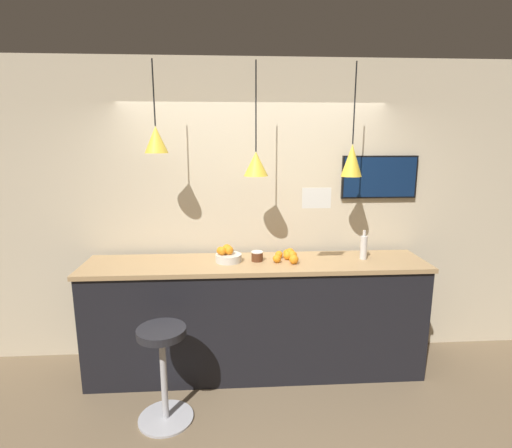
{
  "coord_description": "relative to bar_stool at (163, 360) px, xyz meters",
  "views": [
    {
      "loc": [
        -0.22,
        -2.78,
        2.17
      ],
      "look_at": [
        0.0,
        0.67,
        1.43
      ],
      "focal_mm": 28.0,
      "sensor_mm": 36.0,
      "label": 1
    }
  ],
  "objects": [
    {
      "name": "ground_plane",
      "position": [
        0.75,
        -0.02,
        -0.51
      ],
      "size": [
        14.0,
        14.0,
        0.0
      ],
      "primitive_type": "plane",
      "color": "#756047"
    },
    {
      "name": "pendant_lamp_middle",
      "position": [
        0.75,
        0.66,
        1.45
      ],
      "size": [
        0.21,
        0.21,
        0.95
      ],
      "color": "black"
    },
    {
      "name": "bar_stool",
      "position": [
        0.0,
        0.0,
        0.0
      ],
      "size": [
        0.43,
        0.43,
        0.78
      ],
      "color": "#B7B7BC",
      "rests_on": "ground_plane"
    },
    {
      "name": "spread_jar",
      "position": [
        0.77,
        0.67,
        0.61
      ],
      "size": [
        0.11,
        0.11,
        0.09
      ],
      "color": "#562D19",
      "rests_on": "service_counter"
    },
    {
      "name": "hanging_menu_board",
      "position": [
        1.24,
        0.42,
        1.18
      ],
      "size": [
        0.24,
        0.01,
        0.17
      ],
      "color": "white"
    },
    {
      "name": "orange_pile",
      "position": [
        1.05,
        0.69,
        0.6
      ],
      "size": [
        0.23,
        0.31,
        0.08
      ],
      "color": "orange",
      "rests_on": "service_counter"
    },
    {
      "name": "back_wall",
      "position": [
        0.75,
        1.07,
        0.94
      ],
      "size": [
        8.0,
        0.06,
        2.9
      ],
      "color": "beige",
      "rests_on": "ground_plane"
    },
    {
      "name": "fruit_bowl",
      "position": [
        0.5,
        0.68,
        0.62
      ],
      "size": [
        0.24,
        0.24,
        0.15
      ],
      "color": "beige",
      "rests_on": "service_counter"
    },
    {
      "name": "mounted_tv",
      "position": [
        1.98,
        1.01,
        1.29
      ],
      "size": [
        0.74,
        0.04,
        0.41
      ],
      "color": "black"
    },
    {
      "name": "service_counter",
      "position": [
        0.75,
        0.65,
        0.03
      ],
      "size": [
        3.09,
        0.62,
        1.08
      ],
      "color": "black",
      "rests_on": "ground_plane"
    },
    {
      "name": "juice_bottle",
      "position": [
        1.75,
        0.67,
        0.68
      ],
      "size": [
        0.06,
        0.06,
        0.27
      ],
      "color": "silver",
      "rests_on": "service_counter"
    },
    {
      "name": "pendant_lamp_right",
      "position": [
        1.59,
        0.66,
        1.47
      ],
      "size": [
        0.18,
        0.18,
        0.96
      ],
      "color": "black"
    },
    {
      "name": "pendant_lamp_left",
      "position": [
        -0.08,
        0.66,
        1.65
      ],
      "size": [
        0.2,
        0.2,
        0.75
      ],
      "color": "black"
    }
  ]
}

